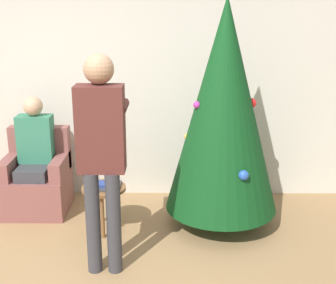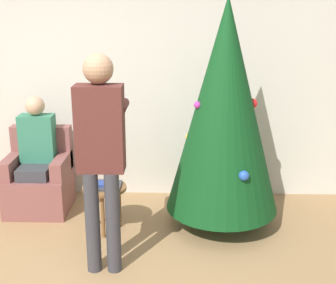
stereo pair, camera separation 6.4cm
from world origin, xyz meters
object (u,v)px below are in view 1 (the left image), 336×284
Objects in this scene: person_standing at (101,146)px; person_seated at (35,151)px; christmas_tree at (224,107)px; armchair at (38,181)px; side_stool at (104,194)px.

person_seated is at bearing 128.01° from person_standing.
christmas_tree is 2.02m from person_seated.
person_standing is (0.87, -1.14, 0.75)m from armchair.
armchair is 0.71× the size of person_seated.
side_stool is at bearing 98.44° from person_standing.
person_seated reaches higher than armchair.
side_stool is (-0.10, 0.66, -0.69)m from person_standing.
person_standing is at bearing -142.34° from christmas_tree.
side_stool is at bearing -30.74° from person_seated.
armchair is 0.92m from side_stool.
person_seated is at bearing 149.26° from side_stool.
side_stool is (0.78, -0.48, 0.07)m from armchair.
armchair is 0.35m from person_seated.
christmas_tree is at bearing -9.22° from person_seated.
armchair is (-1.92, 0.33, -0.89)m from christmas_tree.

